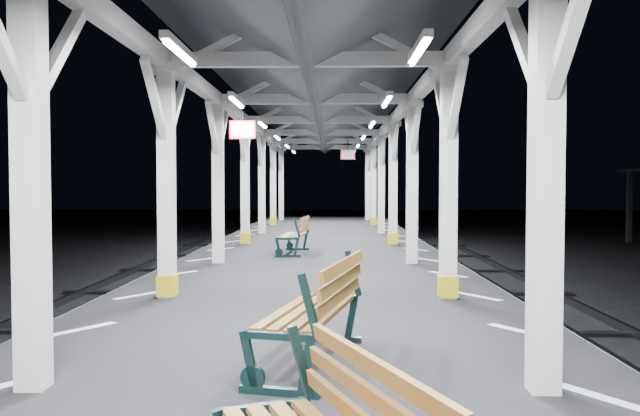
{
  "coord_description": "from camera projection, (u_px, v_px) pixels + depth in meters",
  "views": [
    {
      "loc": [
        0.36,
        -6.83,
        2.61
      ],
      "look_at": [
        0.14,
        4.47,
        2.2
      ],
      "focal_mm": 35.0,
      "sensor_mm": 36.0,
      "label": 1
    }
  ],
  "objects": [
    {
      "name": "platform",
      "position": [
        300.0,
        376.0,
        6.9
      ],
      "size": [
        6.0,
        50.0,
        1.0
      ],
      "primitive_type": "cube",
      "color": "black",
      "rests_on": "ground"
    },
    {
      "name": "hazard_stripes_left",
      "position": [
        80.0,
        330.0,
        6.93
      ],
      "size": [
        1.0,
        48.0,
        0.01
      ],
      "primitive_type": "cube",
      "color": "silver",
      "rests_on": "platform"
    },
    {
      "name": "hazard_stripes_right",
      "position": [
        522.0,
        332.0,
        6.84
      ],
      "size": [
        1.0,
        48.0,
        0.01
      ],
      "primitive_type": "cube",
      "color": "silver",
      "rests_on": "platform"
    },
    {
      "name": "canopy",
      "position": [
        299.0,
        6.0,
        6.74
      ],
      "size": [
        5.4,
        49.0,
        4.65
      ],
      "color": "silver",
      "rests_on": "platform"
    },
    {
      "name": "bench_mid",
      "position": [
        320.0,
        309.0,
        5.54
      ],
      "size": [
        1.04,
        1.88,
        0.96
      ],
      "rotation": [
        0.0,
        0.0,
        -0.23
      ],
      "color": "black",
      "rests_on": "platform"
    },
    {
      "name": "bench_far",
      "position": [
        297.0,
        234.0,
        14.68
      ],
      "size": [
        0.74,
        1.65,
        0.87
      ],
      "rotation": [
        0.0,
        0.0,
        -0.09
      ],
      "color": "black",
      "rests_on": "platform"
    }
  ]
}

